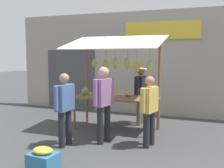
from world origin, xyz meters
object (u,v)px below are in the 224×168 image
Objects in this scene: vendor_with_sunhat at (141,91)px; shopper_in_striped_shirt at (65,105)px; shopper_in_grey_tee at (149,107)px; market_stall at (116,71)px; shopper_with_shopping_bag at (104,99)px; produce_crate_near at (43,160)px.

vendor_with_sunhat reaches higher than shopper_in_striped_shirt.
shopper_in_striped_shirt reaches higher than shopper_in_grey_tee.
shopper_in_striped_shirt is at bearing 71.30° from market_stall.
market_stall reaches higher than shopper_in_striped_shirt.
shopper_in_striped_shirt is 1.04× the size of shopper_in_grey_tee.
market_stall is 1.45× the size of shopper_with_shopping_bag.
vendor_with_sunhat is at bearing 33.56° from shopper_in_grey_tee.
shopper_in_striped_shirt is 3.12× the size of produce_crate_near.
shopper_in_striped_shirt is at bearing 122.90° from shopper_in_grey_tee.
shopper_in_grey_tee is at bearing -72.62° from shopper_with_shopping_bag.
shopper_in_grey_tee is 3.01× the size of produce_crate_near.
produce_crate_near is (0.26, 2.93, -1.35)m from market_stall.
produce_crate_near is at bearing -9.52° from vendor_with_sunhat.
shopper_with_shopping_bag is at bearing -102.47° from produce_crate_near.
market_stall reaches higher than shopper_in_grey_tee.
shopper_in_striped_shirt is (0.57, 1.68, -0.63)m from market_stall.
market_stall reaches higher than shopper_with_shopping_bag.
produce_crate_near is (1.41, 1.88, -0.68)m from shopper_in_grey_tee.
vendor_with_sunhat reaches higher than shopper_in_grey_tee.
shopper_with_shopping_bag is at bearing 96.35° from market_stall.
shopper_with_shopping_bag reaches higher than shopper_in_grey_tee.
shopper_in_grey_tee is (-1.15, 1.05, -0.67)m from market_stall.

